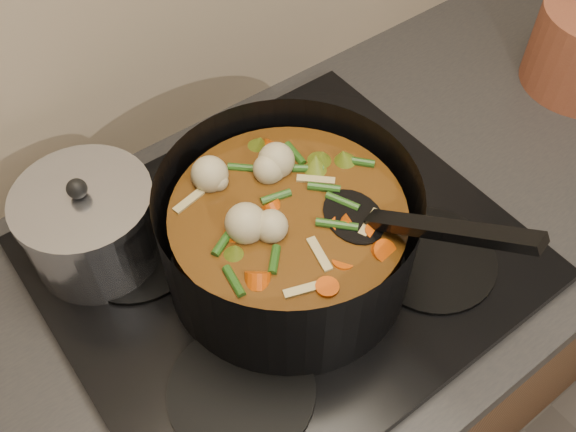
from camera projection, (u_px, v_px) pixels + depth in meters
counter at (285, 392)px, 1.27m from camera, size 2.64×0.64×0.91m
stovetop at (283, 258)px, 0.90m from camera, size 0.62×0.54×0.03m
stockpot at (289, 235)px, 0.82m from camera, size 0.35×0.43×0.24m
saucepan at (91, 225)px, 0.85m from camera, size 0.18×0.18×0.15m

